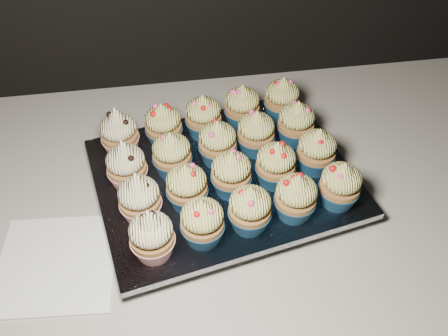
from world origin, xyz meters
The scene contains 25 objects.
cabinet centered at (0.00, 1.70, 0.43)m, with size 2.40×0.60×0.86m, color black.
worktop centered at (0.00, 1.70, 0.88)m, with size 2.44×0.64×0.04m, color beige.
napkin centered at (-0.47, 1.58, 0.90)m, with size 0.17×0.17×0.00m, color white.
baking_tray centered at (-0.21, 1.69, 0.91)m, with size 0.37×0.28×0.02m, color black.
foil_lining centered at (-0.21, 1.69, 0.93)m, with size 0.40×0.32×0.01m, color silver.
cupcake_0 centered at (-0.32, 1.56, 0.97)m, with size 0.06×0.06×0.10m.
cupcake_1 centered at (-0.25, 1.57, 0.97)m, with size 0.06×0.06×0.08m.
cupcake_2 centered at (-0.18, 1.59, 0.97)m, with size 0.06×0.06×0.08m.
cupcake_3 centered at (-0.11, 1.60, 0.97)m, with size 0.06×0.06×0.08m.
cupcake_4 centered at (-0.04, 1.61, 0.97)m, with size 0.06×0.06×0.08m.
cupcake_5 centered at (-0.34, 1.63, 0.97)m, with size 0.06×0.06×0.10m.
cupcake_6 centered at (-0.27, 1.64, 0.97)m, with size 0.06×0.06×0.08m.
cupcake_7 centered at (-0.20, 1.66, 0.97)m, with size 0.06×0.06×0.08m.
cupcake_8 centered at (-0.13, 1.67, 0.97)m, with size 0.06×0.06×0.08m.
cupcake_9 centered at (-0.06, 1.69, 0.97)m, with size 0.06×0.06×0.08m.
cupcake_10 centered at (-0.36, 1.70, 0.97)m, with size 0.06×0.06×0.10m.
cupcake_11 centered at (-0.29, 1.71, 0.97)m, with size 0.06×0.06×0.08m.
cupcake_12 centered at (-0.21, 1.73, 0.97)m, with size 0.06×0.06×0.08m.
cupcake_13 centered at (-0.14, 1.74, 0.97)m, with size 0.06×0.06×0.08m.
cupcake_14 centered at (-0.07, 1.76, 0.97)m, with size 0.06×0.06×0.08m.
cupcake_15 centered at (-0.37, 1.77, 0.97)m, with size 0.06×0.06×0.10m.
cupcake_16 centered at (-0.29, 1.78, 0.97)m, with size 0.06×0.06×0.08m.
cupcake_17 centered at (-0.23, 1.80, 0.97)m, with size 0.06×0.06×0.08m.
cupcake_18 centered at (-0.16, 1.81, 0.97)m, with size 0.06×0.06×0.08m.
cupcake_19 centered at (-0.08, 1.83, 0.97)m, with size 0.06×0.06×0.08m.
Camera 1 is at (-0.29, 1.15, 1.53)m, focal length 40.00 mm.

